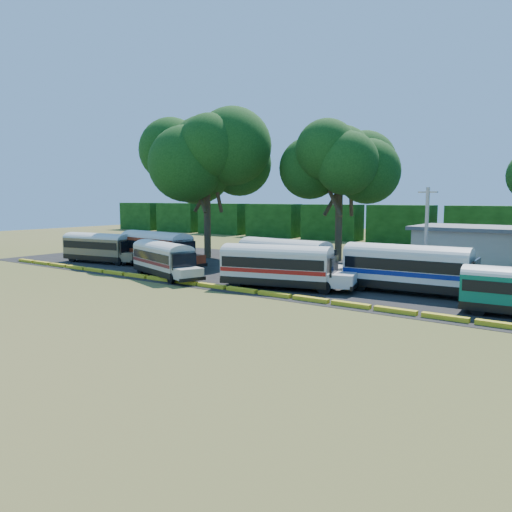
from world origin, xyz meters
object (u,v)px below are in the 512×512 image
Objects in this scene: bus_beige at (99,246)px; bus_red at (157,246)px; bus_cream_west at (164,257)px; bus_white_red at (279,264)px; tree_west at (207,155)px.

bus_beige is 7.50m from bus_red.
bus_red is 7.54m from bus_cream_west.
bus_red is at bearing 5.33° from bus_beige.
bus_cream_west is 0.92× the size of bus_white_red.
bus_cream_west is at bearing -20.97° from bus_beige.
tree_west is (-0.61, 8.59, 9.96)m from bus_red.
tree_west is (-18.01, 12.05, 10.08)m from bus_white_red.
bus_red is (7.29, 1.75, 0.20)m from bus_beige.
bus_red reaches higher than bus_cream_west.
bus_white_red reaches higher than bus_cream_west.
bus_white_red is 0.65× the size of tree_west.
bus_red is 13.17m from tree_west.
tree_west is at bearing 100.68° from bus_red.
bus_white_red is (24.69, -1.71, 0.08)m from bus_beige.
bus_cream_west is at bearing 171.52° from bus_white_red.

